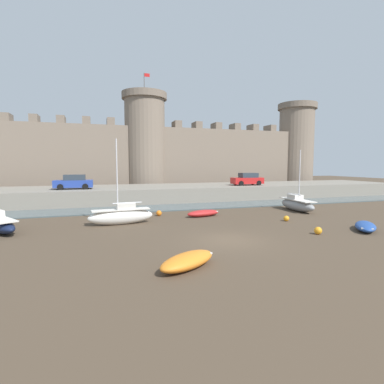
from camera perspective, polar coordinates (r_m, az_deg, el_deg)
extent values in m
plane|color=#4C3D2D|center=(18.12, 7.01, -9.15)|extent=(160.00, 160.00, 0.00)
cube|color=#47565B|center=(31.08, -3.81, -2.94)|extent=(80.00, 4.50, 0.10)
cube|color=gray|center=(38.02, -6.45, -0.20)|extent=(67.78, 10.00, 1.75)
cube|color=#7A6B5B|center=(47.77, -8.89, 5.99)|extent=(55.78, 2.80, 10.25)
cylinder|color=#7A6B5B|center=(47.85, -8.92, 8.50)|extent=(6.15, 6.15, 14.43)
cylinder|color=#706254|center=(48.89, -9.06, 17.57)|extent=(6.89, 6.89, 1.00)
cylinder|color=#4C4742|center=(49.36, -9.10, 19.84)|extent=(0.10, 0.10, 3.00)
cube|color=red|center=(49.74, -8.57, 21.16)|extent=(0.80, 0.04, 0.50)
cylinder|color=#7A6B5B|center=(58.98, 19.20, 7.66)|extent=(6.15, 6.15, 14.43)
cylinder|color=#706254|center=(59.83, 19.44, 15.06)|extent=(6.89, 6.89, 1.00)
cube|color=#746557|center=(48.97, -31.82, 11.91)|extent=(1.10, 2.52, 1.10)
cube|color=#746557|center=(48.28, -27.79, 12.20)|extent=(1.10, 2.52, 1.10)
cube|color=#746557|center=(47.83, -23.66, 12.43)|extent=(1.10, 2.52, 1.10)
cube|color=#746557|center=(47.63, -19.46, 12.61)|extent=(1.10, 2.52, 1.10)
cube|color=#746557|center=(47.66, -15.25, 12.72)|extent=(1.10, 2.52, 1.10)
cube|color=#746557|center=(49.23, -2.93, 12.65)|extent=(1.10, 2.52, 1.10)
cube|color=#746557|center=(50.21, 0.94, 12.52)|extent=(1.10, 2.52, 1.10)
cube|color=#746557|center=(51.39, 4.64, 12.33)|extent=(1.10, 2.52, 1.10)
cube|color=#746557|center=(52.78, 8.16, 12.11)|extent=(1.10, 2.52, 1.10)
cube|color=#746557|center=(54.34, 11.48, 11.86)|extent=(1.10, 2.52, 1.10)
cube|color=#746557|center=(56.07, 14.60, 11.59)|extent=(1.10, 2.52, 1.10)
ellipsoid|color=silver|center=(23.18, -13.34, -4.60)|extent=(4.94, 1.60, 1.15)
cube|color=silver|center=(23.10, -13.37, -3.29)|extent=(4.34, 1.38, 0.08)
cube|color=silver|center=(23.13, -12.50, -2.61)|extent=(1.43, 0.84, 0.44)
cylinder|color=silver|center=(22.81, -14.11, 3.28)|extent=(0.10, 0.10, 5.23)
cylinder|color=silver|center=(23.12, -12.21, -2.03)|extent=(2.18, 0.32, 0.08)
ellipsoid|color=#234793|center=(23.72, 30.14, -5.67)|extent=(3.09, 3.19, 0.58)
ellipsoid|color=blue|center=(23.71, 30.14, -5.53)|extent=(2.50, 2.58, 0.32)
cube|color=beige|center=(23.94, 30.10, -5.33)|extent=(0.92, 0.87, 0.06)
cube|color=beige|center=(22.49, 30.41, -6.04)|extent=(0.70, 0.68, 0.08)
ellipsoid|color=gray|center=(30.80, 19.38, -2.36)|extent=(1.80, 5.12, 1.12)
cube|color=silver|center=(30.73, 19.41, -1.40)|extent=(1.54, 4.50, 0.08)
cube|color=silver|center=(31.02, 19.05, -0.85)|extent=(1.04, 1.47, 0.44)
cylinder|color=silver|center=(30.35, 19.81, 3.09)|extent=(0.10, 0.10, 4.76)
cylinder|color=silver|center=(31.10, 18.94, -0.40)|extent=(0.24, 2.26, 0.08)
ellipsoid|color=red|center=(25.98, 2.15, -4.05)|extent=(3.28, 1.76, 0.57)
ellipsoid|color=#F23939|center=(25.97, 2.15, -3.92)|extent=(2.68, 1.40, 0.31)
cube|color=beige|center=(25.84, 1.72, -3.88)|extent=(0.40, 0.96, 0.06)
cube|color=beige|center=(26.64, 4.36, -3.66)|extent=(0.41, 0.65, 0.08)
ellipsoid|color=orange|center=(13.36, -0.84, -12.96)|extent=(3.35, 2.78, 0.65)
ellipsoid|color=gold|center=(13.34, -0.84, -12.71)|extent=(2.72, 2.24, 0.36)
cube|color=beige|center=(13.15, -1.53, -12.79)|extent=(0.75, 1.01, 0.06)
cube|color=beige|center=(14.25, 2.43, -11.44)|extent=(0.61, 0.73, 0.08)
sphere|color=orange|center=(25.00, 17.53, -4.82)|extent=(0.44, 0.44, 0.44)
sphere|color=orange|center=(21.07, 22.88, -6.80)|extent=(0.49, 0.49, 0.49)
sphere|color=orange|center=(26.39, -6.32, -4.02)|extent=(0.49, 0.49, 0.49)
cube|color=#263F99|center=(35.75, -21.64, 1.48)|extent=(4.13, 1.78, 0.80)
cube|color=#2D3842|center=(35.70, -21.44, 2.61)|extent=(2.28, 1.54, 0.64)
cylinder|color=black|center=(35.06, -23.81, 0.87)|extent=(0.64, 0.19, 0.64)
cylinder|color=black|center=(36.75, -23.48, 1.07)|extent=(0.64, 0.19, 0.64)
cylinder|color=black|center=(34.84, -19.66, 0.99)|extent=(0.64, 0.19, 0.64)
cylinder|color=black|center=(36.53, -19.52, 1.18)|extent=(0.64, 0.19, 0.64)
cube|color=red|center=(40.13, 10.46, 2.15)|extent=(4.13, 1.78, 0.80)
cube|color=#2D3842|center=(40.16, 10.67, 3.14)|extent=(2.28, 1.54, 0.64)
cylinder|color=black|center=(38.82, 9.35, 1.64)|extent=(0.64, 0.19, 0.64)
cylinder|color=black|center=(40.35, 8.30, 1.80)|extent=(0.64, 0.19, 0.64)
cylinder|color=black|center=(39.99, 12.63, 1.69)|extent=(0.64, 0.19, 0.64)
cylinder|color=black|center=(41.48, 11.48, 1.84)|extent=(0.64, 0.19, 0.64)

